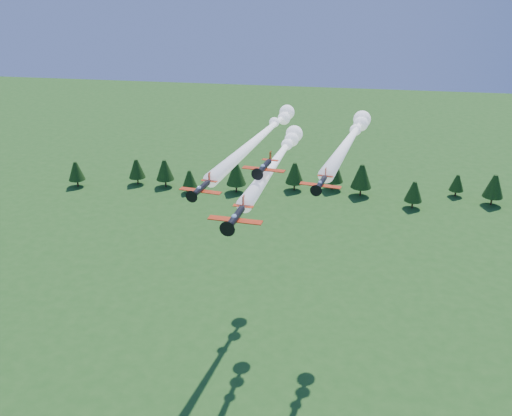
% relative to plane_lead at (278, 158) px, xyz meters
% --- Properties ---
extents(ground, '(600.00, 600.00, 0.00)m').
position_rel_plane_lead_xyz_m(ground, '(-1.03, -18.90, -44.37)').
color(ground, '#24551A').
rests_on(ground, ground).
extents(plane_lead, '(10.35, 51.18, 3.70)m').
position_rel_plane_lead_xyz_m(plane_lead, '(0.00, 0.00, 0.00)').
color(plane_lead, black).
rests_on(plane_lead, ground).
extents(plane_left, '(14.13, 58.30, 3.70)m').
position_rel_plane_lead_xyz_m(plane_left, '(-4.96, 12.66, 0.68)').
color(plane_left, black).
rests_on(plane_left, ground).
extents(plane_right, '(11.79, 44.47, 3.70)m').
position_rel_plane_lead_xyz_m(plane_right, '(13.64, 3.52, 3.66)').
color(plane_right, black).
rests_on(plane_right, ground).
extents(plane_slot, '(7.58, 8.26, 2.65)m').
position_rel_plane_lead_xyz_m(plane_slot, '(-0.77, -12.48, 2.53)').
color(plane_slot, black).
rests_on(plane_slot, ground).
extents(treeline, '(169.29, 19.85, 11.99)m').
position_rel_plane_lead_xyz_m(treeline, '(-1.08, 91.35, -37.59)').
color(treeline, '#382314').
rests_on(treeline, ground).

